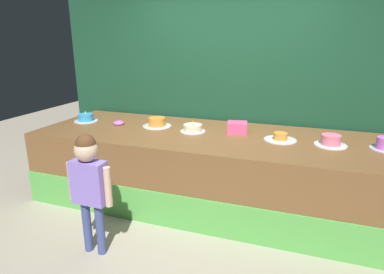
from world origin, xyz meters
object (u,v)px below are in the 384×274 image
child_figure (89,179)px  cake_far_left (86,118)px  cake_center_left (193,128)px  cake_right (331,141)px  pink_box (237,127)px  cake_center_right (280,138)px  cake_left (157,123)px  donut (119,123)px

child_figure → cake_far_left: bearing=127.1°
cake_center_left → cake_right: (1.51, -0.03, 0.01)m
child_figure → cake_center_left: 1.44m
pink_box → cake_right: (1.01, -0.16, -0.01)m
pink_box → cake_center_right: bearing=-16.2°
child_figure → cake_center_left: bearing=69.9°
pink_box → cake_center_left: size_ratio=0.76×
child_figure → cake_center_right: (1.50, 1.32, 0.15)m
cake_left → cake_right: (2.01, -0.11, 0.00)m
donut → cake_right: 2.52m
pink_box → cake_left: bearing=-177.2°
cake_far_left → cake_right: cake_far_left is taller
cake_center_left → child_figure: bearing=-110.1°
cake_far_left → cake_left: size_ratio=0.87×
cake_left → cake_center_left: (0.50, -0.08, -0.01)m
pink_box → cake_right: pink_box is taller
cake_center_left → donut: bearing=180.0°
cake_far_left → cake_center_left: 1.51m
donut → cake_center_right: (2.01, -0.02, 0.01)m
cake_right → cake_center_right: bearing=178.5°
pink_box → cake_right: bearing=-9.0°
pink_box → donut: (-1.51, -0.13, -0.04)m
cake_center_left → cake_far_left: bearing=179.8°
donut → cake_center_left: cake_center_left is taller
cake_far_left → cake_center_left: size_ratio=1.04×
cake_center_left → cake_left: bearing=171.2°
child_figure → cake_right: size_ratio=3.50×
child_figure → cake_center_right: 2.00m
donut → cake_center_left: bearing=-0.0°
cake_far_left → pink_box: bearing=3.5°
pink_box → cake_center_left: bearing=-165.8°
donut → cake_right: bearing=-0.8°
cake_far_left → cake_left: (1.01, 0.07, 0.00)m
cake_left → cake_right: 2.02m
donut → pink_box: bearing=4.8°
pink_box → cake_center_left: 0.52m
pink_box → cake_far_left: 2.02m
cake_center_left → cake_right: size_ratio=0.92×
child_figure → cake_center_right: bearing=41.5°
pink_box → cake_far_left: (-2.01, -0.12, -0.02)m
cake_left → cake_center_right: bearing=-3.7°
cake_left → cake_center_right: cake_left is taller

